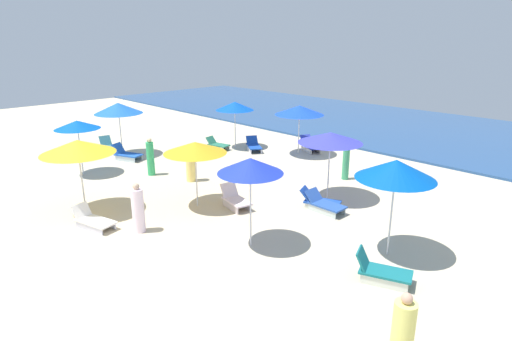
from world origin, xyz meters
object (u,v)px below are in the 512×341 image
umbrella_7 (299,110)px  lounge_chair_8_0 (381,271)px  umbrella_5 (77,125)px  umbrella_2 (235,106)px  umbrella_6 (118,108)px  umbrella_9 (195,148)px  lounge_chair_9_0 (235,200)px  lounge_chair_2_1 (254,146)px  beachgoer_0 (150,158)px  umbrella_8 (396,169)px  umbrella_1 (330,138)px  lounge_chair_1_1 (324,204)px  cooler_box_1 (185,153)px  lounge_chair_2_0 (217,145)px  beachgoer_2 (191,164)px  lounge_chair_4_0 (93,220)px  beachgoer_3 (138,210)px  beachgoer_4 (346,162)px  lounge_chair_1_0 (319,201)px  lounge_chair_6_1 (109,146)px  lounge_chair_6_0 (127,154)px  umbrella_4 (78,147)px  beachgoer_1 (402,338)px  umbrella_0 (250,166)px  lounge_chair_7_0 (310,146)px

umbrella_7 → lounge_chair_8_0: 12.13m
umbrella_5 → umbrella_2: bearing=81.8°
umbrella_5 → umbrella_6: bearing=121.6°
umbrella_5 → lounge_chair_8_0: size_ratio=1.63×
umbrella_9 → lounge_chair_9_0: bearing=40.3°
lounge_chair_2_1 → beachgoer_0: 6.12m
umbrella_2 → umbrella_8: (11.94, -4.86, 0.21)m
umbrella_1 → lounge_chair_1_1: bearing=-57.8°
beachgoer_0 → cooler_box_1: (-1.56, 2.86, -0.62)m
lounge_chair_2_0 → beachgoer_2: beachgoer_2 is taller
umbrella_1 → umbrella_6: size_ratio=0.95×
beachgoer_2 → cooler_box_1: 4.06m
lounge_chair_2_1 → cooler_box_1: lounge_chair_2_1 is taller
lounge_chair_4_0 → beachgoer_3: (1.28, 0.91, 0.49)m
umbrella_7 → beachgoer_4: 4.55m
lounge_chair_1_0 → lounge_chair_6_1: 12.80m
beachgoer_0 → lounge_chair_6_0: bearing=-55.1°
lounge_chair_4_0 → beachgoer_0: 5.46m
umbrella_1 → umbrella_4: (-5.08, -7.06, -0.02)m
umbrella_8 → umbrella_9: 6.81m
umbrella_8 → cooler_box_1: 12.81m
lounge_chair_2_1 → umbrella_8: umbrella_8 is taller
lounge_chair_6_0 → lounge_chair_8_0: (14.42, -0.79, -0.00)m
umbrella_7 → lounge_chair_8_0: umbrella_7 is taller
lounge_chair_1_1 → lounge_chair_8_0: (3.70, -2.57, 0.02)m
lounge_chair_8_0 → cooler_box_1: lounge_chair_8_0 is taller
lounge_chair_8_0 → lounge_chair_2_1: bearing=38.2°
beachgoer_1 → cooler_box_1: size_ratio=3.72×
lounge_chair_8_0 → umbrella_5: bearing=75.1°
umbrella_8 → beachgoer_1: umbrella_8 is taller
umbrella_7 → lounge_chair_9_0: size_ratio=1.80×
umbrella_6 → lounge_chair_6_1: (-1.30, -0.12, -2.18)m
umbrella_1 → umbrella_9: (-2.81, -3.94, -0.18)m
umbrella_4 → beachgoer_3: 3.21m
lounge_chair_2_1 → cooler_box_1: 3.65m
beachgoer_0 → umbrella_6: bearing=-57.3°
lounge_chair_4_0 → cooler_box_1: size_ratio=3.45×
umbrella_1 → beachgoer_3: size_ratio=1.60×
umbrella_0 → umbrella_4: (-5.81, -2.41, -0.10)m
umbrella_2 → lounge_chair_4_0: size_ratio=1.61×
umbrella_4 → cooler_box_1: 7.88m
lounge_chair_2_1 → beachgoer_2: bearing=-128.9°
umbrella_9 → lounge_chair_4_0: bearing=-103.5°
umbrella_2 → lounge_chair_6_0: 6.10m
lounge_chair_1_1 → umbrella_9: umbrella_9 is taller
umbrella_7 → lounge_chair_7_0: (-0.04, 1.01, -2.01)m
lounge_chair_4_0 → beachgoer_1: (9.84, 1.27, 0.53)m
umbrella_6 → beachgoer_3: 9.64m
umbrella_1 → beachgoer_3: bearing=-109.9°
beachgoer_2 → lounge_chair_1_0: bearing=48.4°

